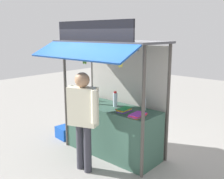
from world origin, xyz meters
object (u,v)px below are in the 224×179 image
object	(u,v)px
banana_bunch_rightmost	(76,56)
plastic_crate	(66,132)
magazine_stack_mid_right	(83,101)
water_bottle_front_right	(144,104)
vendor_person	(83,113)
magazine_stack_far_right	(124,110)
magazine_stack_back_left	(138,115)
banana_bunch_leftmost	(107,60)
water_bottle_rear_center	(115,99)
banana_bunch_inner_left	(85,60)
banana_bunch_inner_right	(120,62)
water_bottle_back_right	(92,95)

from	to	relation	value
banana_bunch_rightmost	plastic_crate	world-z (taller)	banana_bunch_rightmost
magazine_stack_mid_right	banana_bunch_rightmost	distance (m)	1.00
magazine_stack_mid_right	plastic_crate	distance (m)	1.15
water_bottle_front_right	vendor_person	distance (m)	1.20
magazine_stack_mid_right	vendor_person	world-z (taller)	vendor_person
vendor_person	plastic_crate	xyz separation A→B (m)	(-1.42, 0.74, -0.94)
magazine_stack_far_right	magazine_stack_back_left	xyz separation A→B (m)	(0.38, -0.10, -0.00)
magazine_stack_far_right	banana_bunch_leftmost	size ratio (longest dim) A/B	1.23
water_bottle_rear_center	magazine_stack_mid_right	xyz separation A→B (m)	(-0.67, -0.25, -0.10)
magazine_stack_far_right	banana_bunch_rightmost	world-z (taller)	banana_bunch_rightmost
water_bottle_front_right	vendor_person	bearing A→B (deg)	-116.57
banana_bunch_inner_left	plastic_crate	bearing A→B (deg)	161.96
banana_bunch_inner_left	magazine_stack_back_left	bearing A→B (deg)	14.46
water_bottle_rear_center	plastic_crate	xyz separation A→B (m)	(-1.38, -0.16, -1.00)
water_bottle_front_right	magazine_stack_far_right	xyz separation A→B (m)	(-0.22, -0.32, -0.09)
banana_bunch_inner_left	plastic_crate	xyz separation A→B (m)	(-1.08, 0.35, -1.80)
magazine_stack_far_right	banana_bunch_inner_left	bearing A→B (deg)	-150.99
banana_bunch_leftmost	water_bottle_front_right	bearing A→B (deg)	65.36
magazine_stack_mid_right	banana_bunch_inner_right	distance (m)	1.56
vendor_person	water_bottle_front_right	bearing A→B (deg)	-137.58
banana_bunch_inner_right	plastic_crate	size ratio (longest dim) A/B	0.73
water_bottle_front_right	banana_bunch_rightmost	size ratio (longest dim) A/B	1.06
water_bottle_back_right	magazine_stack_back_left	distance (m)	1.44
water_bottle_front_right	banana_bunch_inner_right	distance (m)	1.09
banana_bunch_inner_left	magazine_stack_far_right	bearing A→B (deg)	29.01
magazine_stack_back_left	banana_bunch_leftmost	xyz separation A→B (m)	(-0.47, -0.27, 0.95)
magazine_stack_mid_right	magazine_stack_far_right	size ratio (longest dim) A/B	0.95
magazine_stack_back_left	plastic_crate	bearing A→B (deg)	177.69
banana_bunch_inner_left	water_bottle_back_right	bearing A→B (deg)	125.66
magazine_stack_far_right	banana_bunch_inner_right	world-z (taller)	banana_bunch_inner_right
banana_bunch_rightmost	banana_bunch_inner_right	bearing A→B (deg)	-0.03
magazine_stack_back_left	banana_bunch_leftmost	bearing A→B (deg)	-150.29
water_bottle_back_right	banana_bunch_rightmost	world-z (taller)	banana_bunch_rightmost
water_bottle_back_right	vendor_person	size ratio (longest dim) A/B	0.14
water_bottle_rear_center	banana_bunch_inner_right	world-z (taller)	banana_bunch_inner_right
banana_bunch_inner_left	banana_bunch_rightmost	bearing A→B (deg)	-179.51
water_bottle_back_right	banana_bunch_inner_left	bearing A→B (deg)	-54.34
water_bottle_rear_center	banana_bunch_rightmost	size ratio (longest dim) A/B	1.28
magazine_stack_far_right	banana_bunch_rightmost	xyz separation A→B (m)	(-0.90, -0.36, 0.97)
water_bottle_front_right	water_bottle_back_right	distance (m)	1.26
water_bottle_back_right	magazine_stack_back_left	world-z (taller)	water_bottle_back_right
water_bottle_rear_center	banana_bunch_inner_left	bearing A→B (deg)	-120.29
water_bottle_back_right	banana_bunch_inner_right	size ratio (longest dim) A/B	0.87
magazine_stack_back_left	banana_bunch_inner_left	xyz separation A→B (m)	(-1.03, -0.27, 0.91)
banana_bunch_leftmost	banana_bunch_inner_right	bearing A→B (deg)	-0.09
vendor_person	banana_bunch_rightmost	bearing A→B (deg)	-54.06
water_bottle_back_right	magazine_stack_mid_right	xyz separation A→B (m)	(0.01, -0.26, -0.07)
water_bottle_front_right	banana_bunch_inner_left	size ratio (longest dim) A/B	0.87
water_bottle_back_right	plastic_crate	distance (m)	1.21
water_bottle_back_right	banana_bunch_leftmost	xyz separation A→B (m)	(0.94, -0.53, 0.87)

